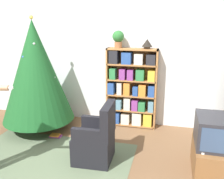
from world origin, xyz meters
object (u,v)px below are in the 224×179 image
at_px(bookshelf, 131,89).
at_px(armchair, 96,141).
at_px(television, 212,131).
at_px(christmas_tree, 36,71).
at_px(table_lamp, 147,43).
at_px(potted_plant, 118,38).

relative_size(bookshelf, armchair, 1.71).
xyz_separation_m(television, christmas_tree, (-3.07, 0.78, 0.52)).
bearing_deg(armchair, table_lamp, 156.11).
bearing_deg(armchair, television, 89.91).
bearing_deg(table_lamp, bookshelf, -179.28).
relative_size(bookshelf, potted_plant, 4.77).
xyz_separation_m(bookshelf, potted_plant, (-0.28, 0.00, 1.00)).
relative_size(television, table_lamp, 2.99).
relative_size(christmas_tree, armchair, 2.36).
relative_size(potted_plant, table_lamp, 1.64).
bearing_deg(television, table_lamp, 127.71).
distance_m(television, potted_plant, 2.40).
relative_size(christmas_tree, potted_plant, 6.60).
relative_size(television, armchair, 0.65).
bearing_deg(potted_plant, table_lamp, 0.00).
bearing_deg(potted_plant, armchair, -90.55).
bearing_deg(armchair, potted_plant, 176.95).
height_order(bookshelf, christmas_tree, christmas_tree).
relative_size(armchair, potted_plant, 2.80).
distance_m(bookshelf, table_lamp, 0.95).
xyz_separation_m(television, table_lamp, (-1.06, 1.38, 1.03)).
height_order(bookshelf, table_lamp, table_lamp).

